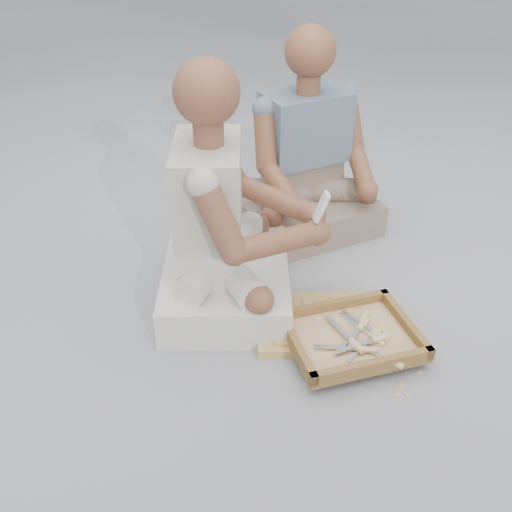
{
  "coord_description": "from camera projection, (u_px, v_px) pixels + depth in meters",
  "views": [
    {
      "loc": [
        -0.28,
        -1.53,
        1.44
      ],
      "look_at": [
        -0.1,
        0.17,
        0.3
      ],
      "focal_mm": 40.0,
      "sensor_mm": 36.0,
      "label": 1
    }
  ],
  "objects": [
    {
      "name": "ground",
      "position": [
        288.0,
        347.0,
        2.09
      ],
      "size": [
        60.0,
        60.0,
        0.0
      ],
      "primitive_type": "plane",
      "color": "#A1A2A7",
      "rests_on": "ground"
    },
    {
      "name": "carved_panel",
      "position": [
        327.0,
        323.0,
        2.17
      ],
      "size": [
        0.56,
        0.41,
        0.04
      ],
      "primitive_type": "cube",
      "rotation": [
        0.0,
        0.0,
        -0.11
      ],
      "color": "olive",
      "rests_on": "ground"
    },
    {
      "name": "tool_tray",
      "position": [
        351.0,
        337.0,
        2.05
      ],
      "size": [
        0.51,
        0.44,
        0.06
      ],
      "rotation": [
        0.0,
        0.0,
        0.18
      ],
      "color": "brown",
      "rests_on": "carved_panel"
    },
    {
      "name": "chisel_0",
      "position": [
        373.0,
        337.0,
        2.04
      ],
      "size": [
        0.17,
        0.16,
        0.02
      ],
      "rotation": [
        0.0,
        0.0,
        0.76
      ],
      "color": "silver",
      "rests_on": "tool_tray"
    },
    {
      "name": "chisel_1",
      "position": [
        360.0,
        328.0,
        2.08
      ],
      "size": [
        0.16,
        0.17,
        0.02
      ],
      "rotation": [
        0.0,
        0.0,
        0.82
      ],
      "color": "silver",
      "rests_on": "tool_tray"
    },
    {
      "name": "chisel_2",
      "position": [
        362.0,
        321.0,
        2.1
      ],
      "size": [
        0.13,
        0.2,
        0.02
      ],
      "rotation": [
        0.0,
        0.0,
        1.02
      ],
      "color": "silver",
      "rests_on": "tool_tray"
    },
    {
      "name": "chisel_3",
      "position": [
        353.0,
        342.0,
        2.0
      ],
      "size": [
        0.1,
        0.21,
        0.02
      ],
      "rotation": [
        0.0,
        0.0,
        -1.18
      ],
      "color": "silver",
      "rests_on": "tool_tray"
    },
    {
      "name": "chisel_4",
      "position": [
        375.0,
        340.0,
        2.01
      ],
      "size": [
        0.22,
        0.08,
        0.02
      ],
      "rotation": [
        0.0,
        0.0,
        0.3
      ],
      "color": "silver",
      "rests_on": "tool_tray"
    },
    {
      "name": "chisel_5",
      "position": [
        372.0,
        337.0,
        2.05
      ],
      "size": [
        0.13,
        0.2,
        0.02
      ],
      "rotation": [
        0.0,
        0.0,
        -1.04
      ],
      "color": "silver",
      "rests_on": "tool_tray"
    },
    {
      "name": "chisel_6",
      "position": [
        376.0,
        333.0,
        2.06
      ],
      "size": [
        0.14,
        0.19,
        0.02
      ],
      "rotation": [
        0.0,
        0.0,
        -0.99
      ],
      "color": "silver",
      "rests_on": "tool_tray"
    },
    {
      "name": "chisel_7",
      "position": [
        361.0,
        349.0,
        1.98
      ],
      "size": [
        0.22,
        0.06,
        0.02
      ],
      "rotation": [
        0.0,
        0.0,
        -0.21
      ],
      "color": "silver",
      "rests_on": "tool_tray"
    },
    {
      "name": "chisel_8",
      "position": [
        388.0,
        359.0,
        1.95
      ],
      "size": [
        0.17,
        0.17,
        0.02
      ],
      "rotation": [
        0.0,
        0.0,
        -0.78
      ],
      "color": "silver",
      "rests_on": "tool_tray"
    },
    {
      "name": "wood_chip_0",
      "position": [
        419.0,
        373.0,
        1.98
      ],
      "size": [
        0.02,
        0.02,
        0.0
      ],
      "primitive_type": "cube",
      "rotation": [
        0.0,
        0.0,
        0.69
      ],
      "color": "#DAB080",
      "rests_on": "ground"
    },
    {
      "name": "wood_chip_1",
      "position": [
        279.0,
        312.0,
        2.26
      ],
      "size": [
        0.02,
        0.02,
        0.0
      ],
      "primitive_type": "cube",
      "rotation": [
        0.0,
        0.0,
        0.17
      ],
      "color": "#DAB080",
      "rests_on": "ground"
    },
    {
      "name": "wood_chip_2",
      "position": [
        354.0,
        371.0,
        1.99
      ],
      "size": [
        0.02,
        0.02,
        0.0
      ],
      "primitive_type": "cube",
      "rotation": [
        0.0,
        0.0,
        2.81
      ],
      "color": "#DAB080",
      "rests_on": "ground"
    },
    {
      "name": "wood_chip_3",
      "position": [
        407.0,
        395.0,
        1.89
      ],
      "size": [
        0.02,
        0.02,
        0.0
      ],
      "primitive_type": "cube",
      "rotation": [
        0.0,
        0.0,
        2.06
      ],
      "color": "#DAB080",
      "rests_on": "ground"
    },
    {
      "name": "wood_chip_4",
      "position": [
        358.0,
        299.0,
        2.32
      ],
      "size": [
        0.02,
        0.02,
        0.0
      ],
      "primitive_type": "cube",
      "rotation": [
        0.0,
        0.0,
        1.75
      ],
      "color": "#DAB080",
      "rests_on": "ground"
    },
    {
      "name": "wood_chip_5",
      "position": [
        355.0,
        351.0,
        2.07
      ],
      "size": [
        0.02,
        0.02,
        0.0
      ],
      "primitive_type": "cube",
      "rotation": [
        0.0,
        0.0,
        2.08
      ],
      "color": "#DAB080",
      "rests_on": "ground"
    },
    {
      "name": "wood_chip_6",
      "position": [
        359.0,
        322.0,
        2.2
      ],
      "size": [
        0.02,
        0.02,
        0.0
      ],
      "primitive_type": "cube",
      "rotation": [
        0.0,
        0.0,
        1.91
      ],
      "color": "#DAB080",
      "rests_on": "ground"
    },
    {
      "name": "wood_chip_7",
      "position": [
        401.0,
        385.0,
        1.93
      ],
      "size": [
        0.02,
        0.02,
        0.0
      ],
      "primitive_type": "cube",
      "rotation": [
        0.0,
        0.0,
        1.43
      ],
      "color": "#DAB080",
      "rests_on": "ground"
    },
    {
      "name": "wood_chip_8",
      "position": [
        256.0,
        288.0,
        2.38
      ],
      "size": [
        0.02,
        0.02,
        0.0
      ],
      "primitive_type": "cube",
      "rotation": [
        0.0,
        0.0,
        1.11
      ],
      "color": "#DAB080",
      "rests_on": "ground"
    },
    {
      "name": "wood_chip_9",
      "position": [
        397.0,
        395.0,
        1.89
      ],
      "size": [
        0.02,
        0.02,
        0.0
      ],
      "primitive_type": "cube",
      "rotation": [
        0.0,
        0.0,
        0.92
      ],
      "color": "#DAB080",
      "rests_on": "ground"
    },
    {
      "name": "craftsman",
      "position": [
        223.0,
        230.0,
        2.15
      ],
      "size": [
        0.67,
        0.66,
        0.96
      ],
      "rotation": [
        0.0,
        0.0,
        -1.67
      ],
      "color": "silver",
      "rests_on": "ground"
    },
    {
      "name": "companion",
      "position": [
        307.0,
        168.0,
        2.64
      ],
      "size": [
        0.73,
        0.65,
        0.94
      ],
      "rotation": [
        0.0,
        0.0,
        3.49
      ],
      "color": "gray",
      "rests_on": "ground"
    },
    {
      "name": "mobile_phone",
      "position": [
        321.0,
        207.0,
        2.03
      ],
      "size": [
        0.05,
        0.05,
        0.11
      ],
      "rotation": [
        -0.35,
        0.0,
        -1.58
      ],
      "color": "silver",
      "rests_on": "craftsman"
    }
  ]
}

